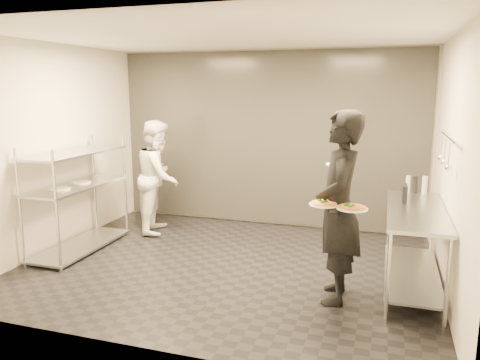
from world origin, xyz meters
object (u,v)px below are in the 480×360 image
(pizza_plate_near, at_px, (324,204))
(bottle_green, at_px, (408,184))
(waiter, at_px, (339,208))
(prep_counter, at_px, (414,235))
(pass_rack, at_px, (78,195))
(salad_plate, at_px, (340,163))
(pizza_plate_far, at_px, (352,207))
(chef, at_px, (158,176))
(bottle_dark, at_px, (415,185))
(pos_monitor, at_px, (404,193))
(bottle_clear, at_px, (425,185))

(pizza_plate_near, distance_m, bottle_green, 1.71)
(waiter, xyz_separation_m, bottle_green, (0.72, 1.32, 0.03))
(prep_counter, height_order, waiter, waiter)
(pass_rack, bearing_deg, pizza_plate_near, -11.30)
(salad_plate, bearing_deg, waiter, -83.32)
(salad_plate, height_order, bottle_green, salad_plate)
(waiter, height_order, bottle_green, waiter)
(pizza_plate_near, distance_m, pizza_plate_far, 0.29)
(pizza_plate_far, bearing_deg, chef, 148.80)
(waiter, xyz_separation_m, bottle_dark, (0.80, 1.31, 0.03))
(waiter, height_order, bottle_dark, waiter)
(pass_rack, distance_m, chef, 1.29)
(salad_plate, xyz_separation_m, bottle_green, (0.76, 0.98, -0.38))
(waiter, distance_m, chef, 3.32)
(pos_monitor, bearing_deg, bottle_clear, 62.13)
(pass_rack, relative_size, salad_plate, 5.44)
(waiter, distance_m, salad_plate, 0.53)
(pass_rack, distance_m, bottle_dark, 4.43)
(pizza_plate_far, bearing_deg, pos_monitor, 64.39)
(pizza_plate_far, bearing_deg, pass_rack, 168.69)
(prep_counter, bearing_deg, bottle_clear, 81.06)
(chef, relative_size, bottle_green, 8.03)
(chef, bearing_deg, waiter, -133.98)
(pizza_plate_far, distance_m, bottle_dark, 1.67)
(prep_counter, xyz_separation_m, salad_plate, (-0.82, -0.18, 0.78))
(pizza_plate_near, bearing_deg, pizza_plate_far, -11.46)
(waiter, relative_size, bottle_clear, 9.11)
(salad_plate, height_order, bottle_dark, salad_plate)
(pizza_plate_near, bearing_deg, pos_monitor, 51.85)
(bottle_green, bearing_deg, bottle_clear, 0.00)
(waiter, bearing_deg, pos_monitor, 135.85)
(chef, relative_size, pos_monitor, 6.48)
(pizza_plate_far, xyz_separation_m, pos_monitor, (0.51, 1.06, -0.05))
(waiter, bearing_deg, pizza_plate_far, 28.23)
(pizza_plate_near, height_order, pizza_plate_far, pizza_plate_near)
(bottle_clear, height_order, bottle_dark, bottle_clear)
(chef, bearing_deg, salad_plate, -128.91)
(pizza_plate_far, relative_size, salad_plate, 1.03)
(bottle_green, bearing_deg, waiter, -118.43)
(prep_counter, bearing_deg, chef, 163.32)
(prep_counter, height_order, bottle_green, bottle_green)
(pizza_plate_near, xyz_separation_m, bottle_green, (0.85, 1.49, -0.04))
(chef, bearing_deg, pos_monitor, -117.10)
(bottle_green, bearing_deg, prep_counter, -85.39)
(pizza_plate_near, bearing_deg, waiter, 51.75)
(prep_counter, xyz_separation_m, bottle_dark, (0.02, 0.79, 0.40))
(prep_counter, bearing_deg, salad_plate, -167.47)
(pass_rack, height_order, bottle_dark, pass_rack)
(chef, distance_m, pos_monitor, 3.64)
(waiter, xyz_separation_m, chef, (-2.89, 1.62, -0.13))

